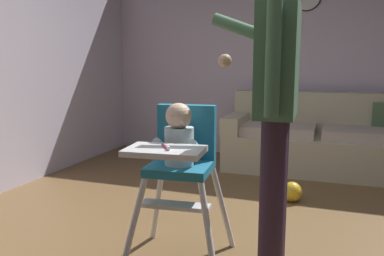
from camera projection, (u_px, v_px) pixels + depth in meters
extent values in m
cube|color=brown|center=(206.00, 256.00, 2.64)|extent=(5.89, 7.17, 0.10)
cube|color=silver|center=(275.00, 58.00, 5.04)|extent=(5.09, 0.06, 2.51)
cube|color=beige|center=(318.00, 154.00, 4.48)|extent=(2.02, 0.84, 0.40)
cube|color=beige|center=(321.00, 112.00, 4.72)|extent=(2.02, 0.22, 0.46)
cube|color=beige|center=(237.00, 123.00, 4.74)|extent=(0.20, 0.84, 0.20)
cube|color=#BFAFA5|center=(278.00, 129.00, 4.54)|extent=(0.80, 0.60, 0.11)
cube|color=#BFAFA5|center=(362.00, 134.00, 4.25)|extent=(0.80, 0.60, 0.11)
cylinder|color=white|center=(132.00, 228.00, 2.27)|extent=(0.16, 0.18, 0.58)
cylinder|color=white|center=(209.00, 236.00, 2.16)|extent=(0.18, 0.16, 0.58)
cylinder|color=white|center=(158.00, 202.00, 2.69)|extent=(0.18, 0.16, 0.58)
cylinder|color=white|center=(223.00, 208.00, 2.59)|extent=(0.16, 0.18, 0.58)
cube|color=teal|center=(180.00, 168.00, 2.38)|extent=(0.39, 0.39, 0.05)
cube|color=teal|center=(187.00, 132.00, 2.49)|extent=(0.37, 0.10, 0.33)
cube|color=white|center=(165.00, 151.00, 2.07)|extent=(0.42, 0.30, 0.03)
cube|color=white|center=(175.00, 206.00, 2.31)|extent=(0.41, 0.14, 0.02)
cylinder|color=silver|center=(179.00, 146.00, 2.34)|extent=(0.19, 0.19, 0.22)
sphere|color=beige|center=(179.00, 116.00, 2.30)|extent=(0.15, 0.15, 0.15)
cylinder|color=silver|center=(160.00, 145.00, 2.32)|extent=(0.06, 0.15, 0.10)
cylinder|color=silver|center=(195.00, 147.00, 2.27)|extent=(0.06, 0.15, 0.10)
cylinder|color=#CC384C|center=(165.00, 147.00, 2.07)|extent=(0.09, 0.11, 0.01)
cube|color=white|center=(168.00, 148.00, 2.01)|extent=(0.02, 0.03, 0.02)
cylinder|color=#352435|center=(274.00, 195.00, 2.29)|extent=(0.14, 0.14, 0.92)
cylinder|color=#352435|center=(272.00, 202.00, 2.18)|extent=(0.14, 0.14, 0.92)
cube|color=#487151|center=(278.00, 60.00, 2.11)|extent=(0.21, 0.41, 0.60)
cylinder|color=#487151|center=(252.00, 32.00, 2.31)|extent=(0.48, 0.09, 0.23)
sphere|color=tan|center=(225.00, 61.00, 2.38)|extent=(0.08, 0.08, 0.08)
cylinder|color=#487151|center=(273.00, 60.00, 1.89)|extent=(0.07, 0.07, 0.54)
sphere|color=gold|center=(292.00, 192.00, 3.52)|extent=(0.18, 0.18, 0.18)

